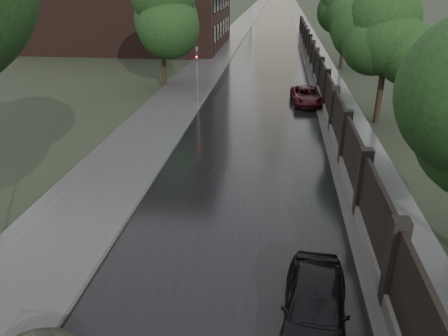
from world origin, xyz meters
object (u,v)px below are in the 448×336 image
Objects in this scene: car_right_near at (315,306)px; car_right_far at (307,96)px; tree_right_c at (346,16)px; traffic_light at (197,70)px; tree_left_far at (161,21)px; tree_right_b at (387,41)px.

car_right_near is 0.95× the size of car_right_far.
tree_right_c reaches higher than car_right_near.
tree_right_c is 36.74m from car_right_near.
car_right_near is (6.80, -21.14, -1.70)m from traffic_light.
tree_left_far is 1.05× the size of tree_right_b.
car_right_far is (0.90, 22.13, -0.10)m from car_right_near.
tree_right_b reaches higher than car_right_near.
tree_left_far is at bearing 152.70° from tree_right_b.
tree_left_far is 1.73× the size of car_right_far.
tree_left_far is at bearing -147.17° from tree_right_c.
tree_right_c reaches higher than car_right_far.
tree_right_b is 12.44m from traffic_light.
tree_right_c is at bearing 32.83° from tree_left_far.
traffic_light is 0.94× the size of car_right_far.
tree_right_c is at bearing 68.35° from car_right_far.
tree_left_far is 1.85× the size of traffic_light.
tree_left_far is 17.45m from tree_right_b.
traffic_light is at bearing -128.18° from tree_right_c.
traffic_light is (-11.80, -15.01, -2.55)m from tree_right_c.
traffic_light reaches higher than car_right_near.
tree_right_c is 1.75× the size of traffic_light.
tree_right_b is 1.00× the size of tree_right_c.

